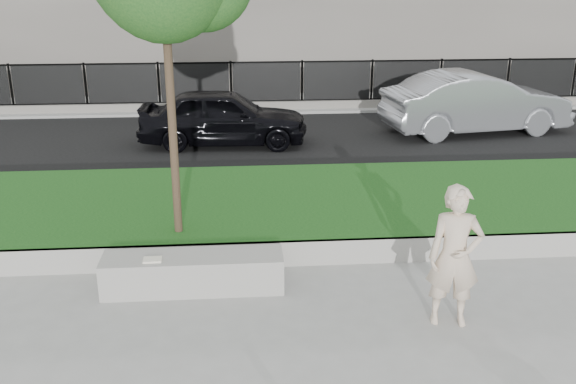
{
  "coord_description": "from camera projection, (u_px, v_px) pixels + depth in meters",
  "views": [
    {
      "loc": [
        -0.43,
        -7.83,
        4.33
      ],
      "look_at": [
        0.3,
        1.2,
        1.14
      ],
      "focal_mm": 40.0,
      "sensor_mm": 36.0,
      "label": 1
    }
  ],
  "objects": [
    {
      "name": "car_silver",
      "position": [
        476.0,
        103.0,
        17.3
      ],
      "size": [
        5.2,
        2.49,
        1.65
      ],
      "primitive_type": "imported",
      "rotation": [
        0.0,
        0.0,
        1.72
      ],
      "color": "#95989D",
      "rests_on": "street"
    },
    {
      "name": "man",
      "position": [
        455.0,
        257.0,
        7.97
      ],
      "size": [
        0.74,
        0.55,
        1.84
      ],
      "primitive_type": "imported",
      "rotation": [
        0.0,
        0.0,
        -0.17
      ],
      "color": "beige",
      "rests_on": "ground"
    },
    {
      "name": "car_dark",
      "position": [
        223.0,
        117.0,
        16.15
      ],
      "size": [
        4.28,
        1.89,
        1.43
      ],
      "primitive_type": "imported",
      "rotation": [
        0.0,
        0.0,
        1.52
      ],
      "color": "black",
      "rests_on": "street"
    },
    {
      "name": "stone_bench",
      "position": [
        193.0,
        272.0,
        9.04
      ],
      "size": [
        2.53,
        0.63,
        0.52
      ],
      "primitive_type": "cube",
      "color": "gray",
      "rests_on": "ground"
    },
    {
      "name": "grass_bank",
      "position": [
        264.0,
        209.0,
        11.59
      ],
      "size": [
        34.0,
        4.0,
        0.4
      ],
      "primitive_type": "cube",
      "color": "#0D3410",
      "rests_on": "ground"
    },
    {
      "name": "iron_fence",
      "position": [
        251.0,
        96.0,
        19.93
      ],
      "size": [
        32.0,
        0.3,
        1.5
      ],
      "color": "slate",
      "rests_on": "far_pavement"
    },
    {
      "name": "street",
      "position": [
        255.0,
        141.0,
        16.82
      ],
      "size": [
        34.0,
        7.0,
        0.04
      ],
      "primitive_type": "cube",
      "color": "black",
      "rests_on": "ground"
    },
    {
      "name": "grass_kerb",
      "position": [
        269.0,
        254.0,
        9.74
      ],
      "size": [
        34.0,
        0.08,
        0.4
      ],
      "primitive_type": "cube",
      "color": "gray",
      "rests_on": "ground"
    },
    {
      "name": "book",
      "position": [
        152.0,
        260.0,
        8.79
      ],
      "size": [
        0.26,
        0.19,
        0.03
      ],
      "primitive_type": "cube",
      "rotation": [
        0.0,
        0.0,
        0.04
      ],
      "color": "white",
      "rests_on": "stone_bench"
    },
    {
      "name": "ground",
      "position": [
        274.0,
        299.0,
        8.83
      ],
      "size": [
        90.0,
        90.0,
        0.0
      ],
      "primitive_type": "plane",
      "color": "gray",
      "rests_on": "ground"
    },
    {
      "name": "far_pavement",
      "position": [
        250.0,
        104.0,
        21.03
      ],
      "size": [
        34.0,
        3.0,
        0.12
      ],
      "primitive_type": "cube",
      "color": "gray",
      "rests_on": "ground"
    }
  ]
}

